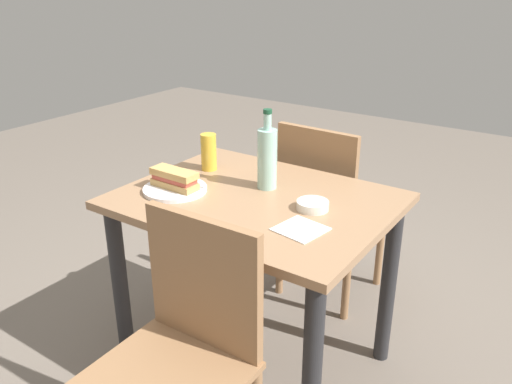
{
  "coord_description": "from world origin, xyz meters",
  "views": [
    {
      "loc": [
        0.97,
        -1.42,
        1.47
      ],
      "look_at": [
        0.0,
        0.0,
        0.75
      ],
      "focal_mm": 36.81,
      "sensor_mm": 36.0,
      "label": 1
    }
  ],
  "objects_px": {
    "knife_near": "(182,182)",
    "beer_glass": "(209,152)",
    "baguette_sandwich_near": "(174,179)",
    "olive_bowl": "(313,205)",
    "chair_near": "(183,350)",
    "plate_near": "(175,189)",
    "water_bottle": "(267,157)",
    "chair_far": "(325,202)",
    "dining_table": "(256,230)"
  },
  "relations": [
    {
      "from": "baguette_sandwich_near",
      "to": "dining_table",
      "type": "bearing_deg",
      "value": 23.66
    },
    {
      "from": "chair_far",
      "to": "water_bottle",
      "type": "height_order",
      "value": "water_bottle"
    },
    {
      "from": "olive_bowl",
      "to": "dining_table",
      "type": "bearing_deg",
      "value": -174.11
    },
    {
      "from": "chair_far",
      "to": "knife_near",
      "type": "relative_size",
      "value": 4.83
    },
    {
      "from": "chair_far",
      "to": "water_bottle",
      "type": "relative_size",
      "value": 2.92
    },
    {
      "from": "plate_near",
      "to": "olive_bowl",
      "type": "distance_m",
      "value": 0.51
    },
    {
      "from": "knife_near",
      "to": "chair_far",
      "type": "bearing_deg",
      "value": 65.86
    },
    {
      "from": "plate_near",
      "to": "olive_bowl",
      "type": "xyz_separation_m",
      "value": [
        0.49,
        0.14,
        0.01
      ]
    },
    {
      "from": "beer_glass",
      "to": "olive_bowl",
      "type": "bearing_deg",
      "value": -11.28
    },
    {
      "from": "baguette_sandwich_near",
      "to": "beer_glass",
      "type": "distance_m",
      "value": 0.26
    },
    {
      "from": "chair_near",
      "to": "knife_near",
      "type": "bearing_deg",
      "value": 130.8
    },
    {
      "from": "chair_near",
      "to": "beer_glass",
      "type": "bearing_deg",
      "value": 123.5
    },
    {
      "from": "chair_near",
      "to": "water_bottle",
      "type": "distance_m",
      "value": 0.77
    },
    {
      "from": "chair_near",
      "to": "water_bottle",
      "type": "relative_size",
      "value": 2.92
    },
    {
      "from": "olive_bowl",
      "to": "water_bottle",
      "type": "bearing_deg",
      "value": 162.05
    },
    {
      "from": "dining_table",
      "to": "baguette_sandwich_near",
      "type": "xyz_separation_m",
      "value": [
        -0.28,
        -0.12,
        0.18
      ]
    },
    {
      "from": "knife_near",
      "to": "beer_glass",
      "type": "height_order",
      "value": "beer_glass"
    },
    {
      "from": "baguette_sandwich_near",
      "to": "beer_glass",
      "type": "relative_size",
      "value": 1.24
    },
    {
      "from": "baguette_sandwich_near",
      "to": "olive_bowl",
      "type": "distance_m",
      "value": 0.52
    },
    {
      "from": "baguette_sandwich_near",
      "to": "plate_near",
      "type": "bearing_deg",
      "value": -90.0
    },
    {
      "from": "plate_near",
      "to": "chair_far",
      "type": "bearing_deg",
      "value": 68.25
    },
    {
      "from": "plate_near",
      "to": "knife_near",
      "type": "distance_m",
      "value": 0.05
    },
    {
      "from": "olive_bowl",
      "to": "baguette_sandwich_near",
      "type": "bearing_deg",
      "value": -163.77
    },
    {
      "from": "plate_near",
      "to": "olive_bowl",
      "type": "relative_size",
      "value": 2.13
    },
    {
      "from": "baguette_sandwich_near",
      "to": "beer_glass",
      "type": "bearing_deg",
      "value": 99.51
    },
    {
      "from": "chair_far",
      "to": "chair_near",
      "type": "relative_size",
      "value": 1.0
    },
    {
      "from": "baguette_sandwich_near",
      "to": "water_bottle",
      "type": "xyz_separation_m",
      "value": [
        0.26,
        0.22,
        0.07
      ]
    },
    {
      "from": "chair_far",
      "to": "olive_bowl",
      "type": "bearing_deg",
      "value": -68.02
    },
    {
      "from": "knife_near",
      "to": "water_bottle",
      "type": "height_order",
      "value": "water_bottle"
    },
    {
      "from": "chair_far",
      "to": "plate_near",
      "type": "distance_m",
      "value": 0.78
    },
    {
      "from": "dining_table",
      "to": "plate_near",
      "type": "bearing_deg",
      "value": -156.34
    },
    {
      "from": "dining_table",
      "to": "chair_far",
      "type": "relative_size",
      "value": 1.09
    },
    {
      "from": "chair_near",
      "to": "water_bottle",
      "type": "bearing_deg",
      "value": 103.45
    },
    {
      "from": "chair_far",
      "to": "baguette_sandwich_near",
      "type": "distance_m",
      "value": 0.79
    },
    {
      "from": "plate_near",
      "to": "olive_bowl",
      "type": "bearing_deg",
      "value": 16.23
    },
    {
      "from": "water_bottle",
      "to": "dining_table",
      "type": "bearing_deg",
      "value": -79.9
    },
    {
      "from": "chair_far",
      "to": "olive_bowl",
      "type": "relative_size",
      "value": 7.93
    },
    {
      "from": "water_bottle",
      "to": "beer_glass",
      "type": "relative_size",
      "value": 2.0
    },
    {
      "from": "beer_glass",
      "to": "dining_table",
      "type": "bearing_deg",
      "value": -22.07
    },
    {
      "from": "plate_near",
      "to": "knife_near",
      "type": "relative_size",
      "value": 1.3
    },
    {
      "from": "dining_table",
      "to": "water_bottle",
      "type": "xyz_separation_m",
      "value": [
        -0.02,
        0.1,
        0.25
      ]
    },
    {
      "from": "dining_table",
      "to": "olive_bowl",
      "type": "relative_size",
      "value": 8.63
    },
    {
      "from": "chair_near",
      "to": "chair_far",
      "type": "bearing_deg",
      "value": 97.25
    },
    {
      "from": "knife_near",
      "to": "beer_glass",
      "type": "relative_size",
      "value": 1.21
    },
    {
      "from": "chair_near",
      "to": "olive_bowl",
      "type": "bearing_deg",
      "value": 82.7
    },
    {
      "from": "dining_table",
      "to": "knife_near",
      "type": "distance_m",
      "value": 0.33
    },
    {
      "from": "plate_near",
      "to": "baguette_sandwich_near",
      "type": "distance_m",
      "value": 0.04
    },
    {
      "from": "baguette_sandwich_near",
      "to": "beer_glass",
      "type": "height_order",
      "value": "beer_glass"
    },
    {
      "from": "chair_far",
      "to": "olive_bowl",
      "type": "xyz_separation_m",
      "value": [
        0.22,
        -0.54,
        0.24
      ]
    },
    {
      "from": "water_bottle",
      "to": "olive_bowl",
      "type": "relative_size",
      "value": 2.71
    }
  ]
}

